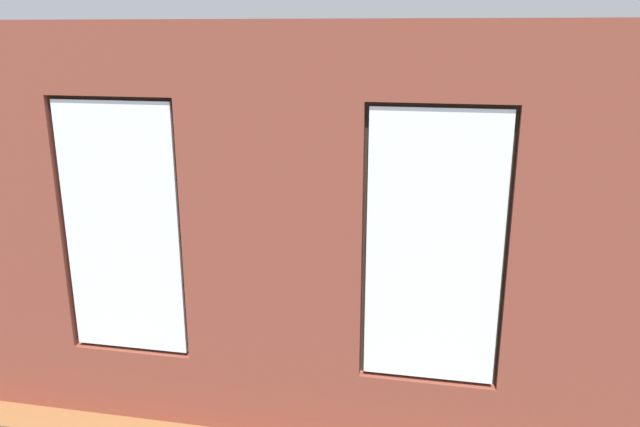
{
  "coord_description": "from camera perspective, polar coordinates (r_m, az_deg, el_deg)",
  "views": [
    {
      "loc": [
        -1.14,
        6.51,
        2.97
      ],
      "look_at": [
        0.06,
        0.4,
        1.14
      ],
      "focal_mm": 35.0,
      "sensor_mm": 36.0,
      "label": 1
    }
  ],
  "objects": [
    {
      "name": "ground_plane",
      "position": [
        7.27,
        1.09,
        -8.18
      ],
      "size": [
        6.73,
        5.73,
        0.1
      ],
      "primitive_type": "cube",
      "color": "brown"
    },
    {
      "name": "brick_wall_with_windows",
      "position": [
        4.44,
        -4.42,
        -3.01
      ],
      "size": [
        6.13,
        0.3,
        3.04
      ],
      "color": "brown",
      "rests_on": "ground_plane"
    },
    {
      "name": "white_wall_right",
      "position": [
        7.7,
        -21.89,
        4.34
      ],
      "size": [
        0.1,
        4.73,
        3.04
      ],
      "primitive_type": "cube",
      "color": "silver",
      "rests_on": "ground_plane"
    },
    {
      "name": "couch_by_window",
      "position": [
        5.65,
        -8.51,
        -11.67
      ],
      "size": [
        2.02,
        0.87,
        0.8
      ],
      "color": "black",
      "rests_on": "ground_plane"
    },
    {
      "name": "couch_left",
      "position": [
        7.24,
        20.17,
        -6.09
      ],
      "size": [
        0.88,
        1.75,
        0.8
      ],
      "rotation": [
        0.0,
        0.0,
        1.58
      ],
      "color": "black",
      "rests_on": "ground_plane"
    },
    {
      "name": "coffee_table",
      "position": [
        7.01,
        -0.72,
        -5.16
      ],
      "size": [
        1.25,
        0.9,
        0.45
      ],
      "color": "olive",
      "rests_on": "ground_plane"
    },
    {
      "name": "cup_ceramic",
      "position": [
        6.83,
        -0.19,
        -4.82
      ],
      "size": [
        0.08,
        0.08,
        0.1
      ],
      "primitive_type": "cylinder",
      "color": "#B23D38",
      "rests_on": "coffee_table"
    },
    {
      "name": "candle_jar",
      "position": [
        6.94,
        -4.0,
        -4.57
      ],
      "size": [
        0.08,
        0.08,
        0.09
      ],
      "primitive_type": "cylinder",
      "color": "#B7333D",
      "rests_on": "coffee_table"
    },
    {
      "name": "table_plant_small",
      "position": [
        7.09,
        -1.78,
        -3.62
      ],
      "size": [
        0.11,
        0.11,
        0.18
      ],
      "color": "beige",
      "rests_on": "coffee_table"
    },
    {
      "name": "remote_gray",
      "position": [
        7.08,
        2.28,
        -4.4
      ],
      "size": [
        0.15,
        0.16,
        0.02
      ],
      "primitive_type": "cube",
      "rotation": [
        0.0,
        0.0,
        5.53
      ],
      "color": "#59595B",
      "rests_on": "coffee_table"
    },
    {
      "name": "remote_silver",
      "position": [
        6.99,
        -0.73,
        -4.66
      ],
      "size": [
        0.18,
        0.11,
        0.02
      ],
      "primitive_type": "cube",
      "rotation": [
        0.0,
        0.0,
        4.36
      ],
      "color": "#B2B2B7",
      "rests_on": "coffee_table"
    },
    {
      "name": "media_console",
      "position": [
        8.12,
        -18.04,
        -3.89
      ],
      "size": [
        0.95,
        0.42,
        0.54
      ],
      "primitive_type": "cube",
      "color": "black",
      "rests_on": "ground_plane"
    },
    {
      "name": "tv_flatscreen",
      "position": [
        7.94,
        -18.41,
        0.29
      ],
      "size": [
        1.02,
        0.2,
        0.69
      ],
      "color": "black",
      "rests_on": "media_console"
    },
    {
      "name": "papasan_chair",
      "position": [
        8.68,
        1.02,
        -0.67
      ],
      "size": [
        1.01,
        1.01,
        0.66
      ],
      "color": "olive",
      "rests_on": "ground_plane"
    },
    {
      "name": "potted_plant_mid_room_small",
      "position": [
        7.46,
        6.51,
        -4.4
      ],
      "size": [
        0.27,
        0.27,
        0.53
      ],
      "color": "gray",
      "rests_on": "ground_plane"
    },
    {
      "name": "potted_plant_beside_window_right",
      "position": [
        6.02,
        -22.32,
        -6.58
      ],
      "size": [
        0.87,
        0.72,
        1.41
      ],
      "color": "brown",
      "rests_on": "ground_plane"
    },
    {
      "name": "potted_plant_near_tv",
      "position": [
        7.0,
        -17.92,
        -4.39
      ],
      "size": [
        0.59,
        0.59,
        0.84
      ],
      "color": "gray",
      "rests_on": "ground_plane"
    },
    {
      "name": "potted_plant_corner_far_left",
      "position": [
        5.26,
        25.52,
        -10.1
      ],
      "size": [
        1.03,
        1.06,
        1.33
      ],
      "color": "#9E5638",
      "rests_on": "ground_plane"
    },
    {
      "name": "potted_plant_corner_near_left",
      "position": [
        8.76,
        19.81,
        1.17
      ],
      "size": [
        0.94,
        0.83,
        1.42
      ],
      "color": "brown",
      "rests_on": "ground_plane"
    },
    {
      "name": "potted_plant_between_couches",
      "position": [
        5.29,
        6.93,
        -10.26
      ],
      "size": [
        1.1,
        1.02,
        1.42
      ],
      "color": "#9E5638",
      "rests_on": "ground_plane"
    }
  ]
}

